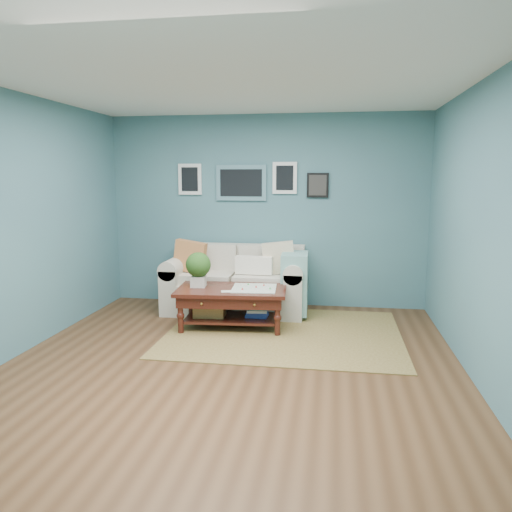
# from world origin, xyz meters

# --- Properties ---
(room_shell) EXTENTS (5.00, 5.02, 2.70)m
(room_shell) POSITION_xyz_m (-0.01, 0.06, 1.36)
(room_shell) COLOR brown
(room_shell) RESTS_ON ground
(area_rug) EXTENTS (2.72, 2.18, 0.01)m
(area_rug) POSITION_xyz_m (0.41, 1.13, 0.01)
(area_rug) COLOR brown
(area_rug) RESTS_ON ground
(loveseat) EXTENTS (1.94, 0.88, 1.00)m
(loveseat) POSITION_xyz_m (-0.26, 2.03, 0.41)
(loveseat) COLOR beige
(loveseat) RESTS_ON ground
(coffee_table) EXTENTS (1.38, 0.87, 0.92)m
(coffee_table) POSITION_xyz_m (-0.32, 1.27, 0.41)
(coffee_table) COLOR #36180C
(coffee_table) RESTS_ON ground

